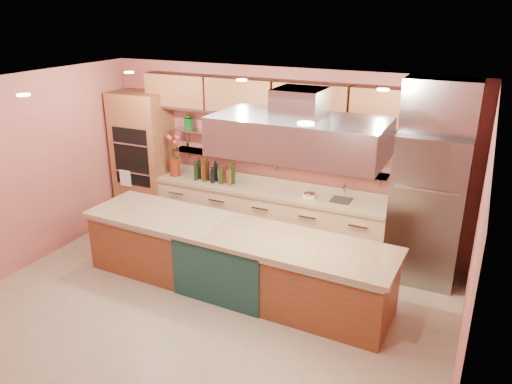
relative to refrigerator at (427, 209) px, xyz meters
The scene contains 21 objects.
floor 3.35m from the refrigerator, 137.68° to the right, with size 6.00×5.00×0.02m, color gray.
ceiling 3.63m from the refrigerator, 137.68° to the right, with size 6.00×5.00×0.02m, color black.
wall_back 2.40m from the refrigerator, behind, with size 6.00×0.04×2.80m, color #AB5651.
wall_front 5.21m from the refrigerator, 116.86° to the right, with size 6.00×0.04×2.80m, color #AB5651.
wall_left 5.77m from the refrigerator, 158.20° to the right, with size 0.04×5.00×2.80m, color #AB5651.
wall_right 2.26m from the refrigerator, 73.10° to the right, with size 0.04×5.00×2.80m, color #AB5651.
oven_stack 4.80m from the refrigerator, behind, with size 0.95×0.64×2.30m, color brown.
refrigerator is the anchor object (origin of this frame).
back_counter 2.47m from the refrigerator, behind, with size 3.84×0.64×0.93m, color tan.
wall_shelf_lower 2.43m from the refrigerator, behind, with size 3.60×0.26×0.03m, color #A2A3A8.
wall_shelf_upper 2.50m from the refrigerator, behind, with size 3.60×0.26×0.03m, color #A2A3A8.
upper_cabinets 2.69m from the refrigerator, behind, with size 4.60×0.36×0.55m, color brown.
range_hood 2.31m from the refrigerator, 133.72° to the right, with size 2.00×1.00×0.45m, color #A2A3A8.
ceiling_downlights 3.50m from the refrigerator, 140.46° to the right, with size 4.00×2.80×0.02m, color #FFE5A5.
island 2.74m from the refrigerator, 147.78° to the right, with size 4.28×0.93×0.89m, color brown.
flower_vase 4.13m from the refrigerator, behind, with size 0.17×0.17×0.30m, color maroon.
oil_bottle_cluster 3.36m from the refrigerator, behind, with size 0.76×0.22×0.24m, color black.
kitchen_scale 1.70m from the refrigerator, behind, with size 0.17×0.13×0.10m, color silver.
bar_faucet 1.19m from the refrigerator, behind, with size 0.03×0.03×0.25m, color silver.
copper_kettle 3.43m from the refrigerator, behind, with size 0.19×0.19×0.15m, color #CE562F.
green_canister 2.94m from the refrigerator, behind, with size 0.14×0.14×0.17m, color #0E4314.
Camera 1 is at (2.94, -4.56, 3.67)m, focal length 35.00 mm.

